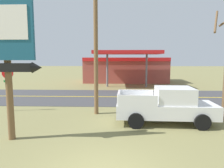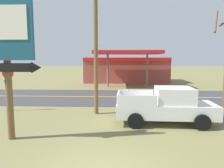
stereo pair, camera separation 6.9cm
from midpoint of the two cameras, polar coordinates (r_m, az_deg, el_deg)
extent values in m
cube|color=#3D3D3F|center=(19.20, 0.75, -3.50)|extent=(140.00, 8.00, 0.02)
cube|color=gold|center=(19.20, 0.75, -3.46)|extent=(126.00, 0.20, 0.01)
cylinder|color=brown|center=(9.88, -26.18, 3.73)|extent=(0.28, 0.28, 6.12)
cube|color=#19516B|center=(9.78, -27.20, 12.82)|extent=(2.48, 0.16, 2.40)
cube|color=white|center=(9.74, -27.57, 14.54)|extent=(2.08, 0.03, 1.35)
cube|color=black|center=(9.72, -26.71, 4.00)|extent=(2.23, 0.12, 0.36)
cone|color=black|center=(9.15, -19.48, 4.20)|extent=(0.40, 0.44, 0.44)
cylinder|color=slate|center=(15.58, -25.93, -2.59)|extent=(0.08, 0.08, 2.20)
cylinder|color=red|center=(15.40, -26.27, 2.72)|extent=(0.76, 0.03, 0.76)
cylinder|color=white|center=(15.41, -26.23, 2.73)|extent=(0.80, 0.01, 0.80)
cube|color=#19722D|center=(15.44, -26.16, 0.69)|extent=(0.56, 0.03, 0.14)
cylinder|color=brown|center=(13.15, -4.27, 11.91)|extent=(0.26, 0.26, 9.27)
cylinder|color=brown|center=(13.68, 26.45, 14.91)|extent=(0.79, 1.46, 1.46)
cube|color=#A84C42|center=(31.93, 3.91, 3.90)|extent=(12.00, 6.00, 3.60)
cube|color=red|center=(28.83, 4.08, 6.66)|extent=(12.00, 0.12, 0.50)
cube|color=red|center=(25.89, 4.27, 8.50)|extent=(8.00, 5.00, 0.40)
cylinder|color=slate|center=(25.96, -1.08, 3.88)|extent=(0.24, 0.24, 4.20)
cylinder|color=slate|center=(26.11, 9.52, 3.80)|extent=(0.24, 0.24, 4.20)
cube|color=silver|center=(11.76, 14.32, -6.71)|extent=(5.26, 2.12, 0.72)
cube|color=silver|center=(11.69, 16.61, -2.96)|extent=(1.96, 1.86, 0.84)
cube|color=#28333D|center=(11.92, 20.80, -2.94)|extent=(0.15, 1.66, 0.71)
cube|color=silver|center=(12.36, 6.68, -2.84)|extent=(1.95, 0.18, 0.56)
cube|color=silver|center=(10.56, 7.10, -4.54)|extent=(1.95, 0.18, 0.56)
cube|color=silver|center=(11.46, 1.99, -3.58)|extent=(0.18, 1.88, 0.56)
cylinder|color=black|center=(13.14, 20.52, -7.11)|extent=(0.81, 0.30, 0.80)
cylinder|color=black|center=(11.34, 23.30, -9.46)|extent=(0.81, 0.30, 0.80)
cylinder|color=black|center=(12.63, 6.21, -7.27)|extent=(0.81, 0.30, 0.80)
cylinder|color=black|center=(10.74, 6.56, -9.84)|extent=(0.81, 0.30, 0.80)
camera|label=1|loc=(0.03, -89.86, 0.02)|focal=33.83mm
camera|label=2|loc=(0.03, 90.14, -0.02)|focal=33.83mm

